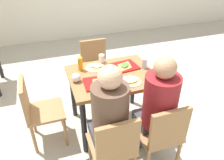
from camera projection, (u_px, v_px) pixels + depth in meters
name	position (u px, v px, depth m)	size (l,w,h in m)	color
ground_plane	(112.00, 124.00, 2.93)	(10.00, 10.00, 0.02)	#B2AD9E
main_table	(112.00, 83.00, 2.59)	(0.96, 0.77, 0.74)	olive
chair_near_left	(114.00, 146.00, 1.99)	(0.40, 0.40, 0.83)	#9E7247
chair_near_right	(162.00, 133.00, 2.12)	(0.40, 0.40, 0.83)	#9E7247
chair_far_side	(95.00, 64.00, 3.29)	(0.40, 0.40, 0.83)	#9E7247
chair_left_end	(37.00, 108.00, 2.43)	(0.40, 0.40, 0.83)	#9E7247
person_in_red	(109.00, 115.00, 1.97)	(0.32, 0.42, 1.24)	#383842
person_in_brown_jacket	(158.00, 104.00, 2.10)	(0.32, 0.42, 1.24)	#383842
tray_red_near	(101.00, 83.00, 2.37)	(0.36, 0.26, 0.02)	#B21414
tray_red_far	(122.00, 67.00, 2.66)	(0.36, 0.26, 0.02)	#B21414
paper_plate_center	(95.00, 68.00, 2.66)	(0.22, 0.22, 0.01)	white
paper_plate_near_edge	(131.00, 81.00, 2.40)	(0.22, 0.22, 0.01)	white
pizza_slice_a	(101.00, 82.00, 2.35)	(0.24, 0.23, 0.02)	#DBAD60
pizza_slice_b	(125.00, 65.00, 2.66)	(0.23, 0.24, 0.02)	tan
pizza_slice_c	(96.00, 66.00, 2.66)	(0.24, 0.22, 0.02)	tan
pizza_slice_d	(132.00, 81.00, 2.38)	(0.19, 0.14, 0.02)	#C68C47
plastic_cup_a	(102.00, 58.00, 2.76)	(0.07, 0.07, 0.10)	white
plastic_cup_b	(125.00, 86.00, 2.25)	(0.07, 0.07, 0.10)	white
soda_can	(144.00, 63.00, 2.62)	(0.07, 0.07, 0.12)	#B7BCC6
condiment_bottle	(80.00, 64.00, 2.57)	(0.06, 0.06, 0.16)	orange
foil_bundle	(76.00, 78.00, 2.38)	(0.10, 0.10, 0.10)	silver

